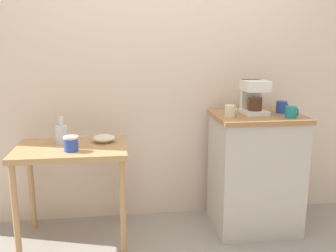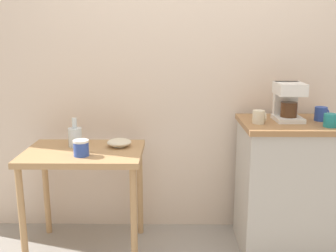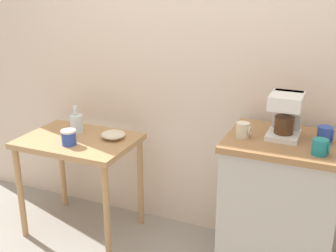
{
  "view_description": "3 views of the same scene",
  "coord_description": "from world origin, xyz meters",
  "px_view_note": "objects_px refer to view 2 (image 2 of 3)",
  "views": [
    {
      "loc": [
        -0.36,
        -2.71,
        1.48
      ],
      "look_at": [
        -0.02,
        -0.06,
        0.89
      ],
      "focal_mm": 40.63,
      "sensor_mm": 36.0,
      "label": 1
    },
    {
      "loc": [
        -0.11,
        -2.53,
        1.5
      ],
      "look_at": [
        -0.14,
        -0.01,
        0.92
      ],
      "focal_mm": 41.66,
      "sensor_mm": 36.0,
      "label": 2
    },
    {
      "loc": [
        0.98,
        -2.31,
        1.82
      ],
      "look_at": [
        0.0,
        -0.05,
        0.95
      ],
      "focal_mm": 45.39,
      "sensor_mm": 36.0,
      "label": 3
    }
  ],
  "objects_px": {
    "canister_enamel": "(81,148)",
    "mug_blue": "(321,114)",
    "glass_carafe_vase": "(75,136)",
    "coffee_maker": "(288,100)",
    "mug_dark_teal": "(331,120)",
    "mug_small_cream": "(259,117)",
    "bowl_stoneware": "(119,142)"
  },
  "relations": [
    {
      "from": "canister_enamel",
      "to": "mug_blue",
      "type": "bearing_deg",
      "value": 7.04
    },
    {
      "from": "glass_carafe_vase",
      "to": "canister_enamel",
      "type": "height_order",
      "value": "glass_carafe_vase"
    },
    {
      "from": "coffee_maker",
      "to": "mug_blue",
      "type": "distance_m",
      "value": 0.25
    },
    {
      "from": "glass_carafe_vase",
      "to": "coffee_maker",
      "type": "distance_m",
      "value": 1.49
    },
    {
      "from": "glass_carafe_vase",
      "to": "mug_dark_teal",
      "type": "distance_m",
      "value": 1.71
    },
    {
      "from": "coffee_maker",
      "to": "mug_blue",
      "type": "height_order",
      "value": "coffee_maker"
    },
    {
      "from": "mug_blue",
      "to": "mug_dark_teal",
      "type": "relative_size",
      "value": 1.04
    },
    {
      "from": "mug_small_cream",
      "to": "canister_enamel",
      "type": "bearing_deg",
      "value": -174.78
    },
    {
      "from": "glass_carafe_vase",
      "to": "mug_small_cream",
      "type": "bearing_deg",
      "value": -5.31
    },
    {
      "from": "coffee_maker",
      "to": "mug_blue",
      "type": "xyz_separation_m",
      "value": [
        0.23,
        -0.02,
        -0.09
      ]
    },
    {
      "from": "coffee_maker",
      "to": "mug_small_cream",
      "type": "bearing_deg",
      "value": -153.38
    },
    {
      "from": "glass_carafe_vase",
      "to": "mug_blue",
      "type": "xyz_separation_m",
      "value": [
        1.7,
        -0.02,
        0.17
      ]
    },
    {
      "from": "canister_enamel",
      "to": "mug_dark_teal",
      "type": "xyz_separation_m",
      "value": [
        1.59,
        0.01,
        0.18
      ]
    },
    {
      "from": "canister_enamel",
      "to": "coffee_maker",
      "type": "relative_size",
      "value": 0.41
    },
    {
      "from": "canister_enamel",
      "to": "mug_small_cream",
      "type": "height_order",
      "value": "mug_small_cream"
    },
    {
      "from": "glass_carafe_vase",
      "to": "mug_blue",
      "type": "height_order",
      "value": "mug_blue"
    },
    {
      "from": "mug_dark_teal",
      "to": "mug_small_cream",
      "type": "distance_m",
      "value": 0.44
    },
    {
      "from": "mug_dark_teal",
      "to": "coffee_maker",
      "type": "bearing_deg",
      "value": 136.62
    },
    {
      "from": "canister_enamel",
      "to": "mug_dark_teal",
      "type": "relative_size",
      "value": 1.16
    },
    {
      "from": "coffee_maker",
      "to": "canister_enamel",
      "type": "bearing_deg",
      "value": -171.14
    },
    {
      "from": "bowl_stoneware",
      "to": "glass_carafe_vase",
      "type": "xyz_separation_m",
      "value": [
        -0.31,
        0.0,
        0.04
      ]
    },
    {
      "from": "bowl_stoneware",
      "to": "coffee_maker",
      "type": "height_order",
      "value": "coffee_maker"
    },
    {
      "from": "canister_enamel",
      "to": "coffee_maker",
      "type": "distance_m",
      "value": 1.42
    },
    {
      "from": "mug_dark_teal",
      "to": "mug_small_cream",
      "type": "xyz_separation_m",
      "value": [
        -0.43,
        0.1,
        0.0
      ]
    },
    {
      "from": "bowl_stoneware",
      "to": "mug_dark_teal",
      "type": "bearing_deg",
      "value": -8.62
    },
    {
      "from": "glass_carafe_vase",
      "to": "mug_dark_teal",
      "type": "bearing_deg",
      "value": -7.19
    },
    {
      "from": "mug_dark_teal",
      "to": "mug_blue",
      "type": "bearing_deg",
      "value": 87.24
    },
    {
      "from": "mug_small_cream",
      "to": "bowl_stoneware",
      "type": "bearing_deg",
      "value": 173.21
    },
    {
      "from": "canister_enamel",
      "to": "coffee_maker",
      "type": "xyz_separation_m",
      "value": [
        1.38,
        0.21,
        0.28
      ]
    },
    {
      "from": "canister_enamel",
      "to": "mug_small_cream",
      "type": "xyz_separation_m",
      "value": [
        1.16,
        0.11,
        0.18
      ]
    },
    {
      "from": "canister_enamel",
      "to": "mug_small_cream",
      "type": "distance_m",
      "value": 1.18
    },
    {
      "from": "glass_carafe_vase",
      "to": "coffee_maker",
      "type": "bearing_deg",
      "value": -0.31
    }
  ]
}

